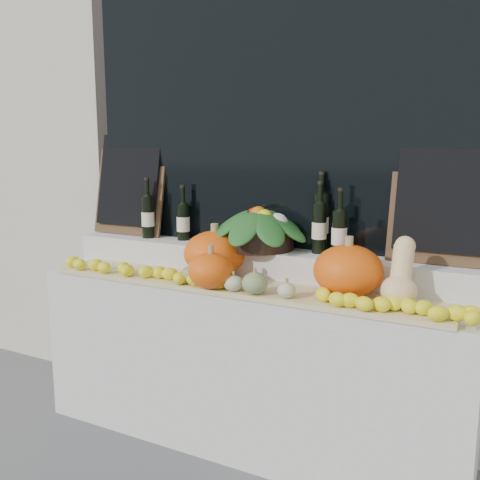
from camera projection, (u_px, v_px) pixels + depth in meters
name	position (u px, v px, depth m)	size (l,w,h in m)	color
storefront_facade	(302.00, 32.00, 3.17)	(7.00, 0.94, 4.50)	beige
display_sill	(246.00, 363.00, 2.86)	(2.30, 0.55, 0.88)	silver
rear_tier	(259.00, 263.00, 2.90)	(2.30, 0.25, 0.16)	silver
straw_bedding	(235.00, 286.00, 2.67)	(2.10, 0.32, 0.03)	tan
pumpkin_left	(215.00, 253.00, 2.83)	(0.33, 0.33, 0.24)	#FB5F0D
pumpkin_right	(348.00, 271.00, 2.44)	(0.32, 0.32, 0.24)	#FB5F0D
pumpkin_center	(211.00, 271.00, 2.57)	(0.22, 0.22, 0.17)	#FB5F0D
butternut_squash	(400.00, 278.00, 2.29)	(0.15, 0.21, 0.29)	#F2CD8E
decorative_gourds	(233.00, 281.00, 2.54)	(0.62, 0.14, 0.14)	#315C1B
lemon_heap	(225.00, 283.00, 2.56)	(2.20, 0.16, 0.06)	#FFF51A
produce_bowl	(258.00, 228.00, 2.85)	(0.58, 0.58, 0.24)	black
wine_bottle_far_left	(148.00, 216.00, 3.18)	(0.08, 0.08, 0.36)	black
wine_bottle_near_left	(183.00, 221.00, 3.11)	(0.08, 0.08, 0.32)	black
wine_bottle_tall	(321.00, 222.00, 2.76)	(0.08, 0.08, 0.42)	black
wine_bottle_near_right	(319.00, 227.00, 2.73)	(0.08, 0.08, 0.37)	black
wine_bottle_far_right	(339.00, 233.00, 2.64)	(0.08, 0.08, 0.34)	black
chalkboard_left	(130.00, 182.00, 3.30)	(0.50, 0.15, 0.61)	#4C331E
chalkboard_right	(446.00, 195.00, 2.46)	(0.50, 0.15, 0.61)	#4C331E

